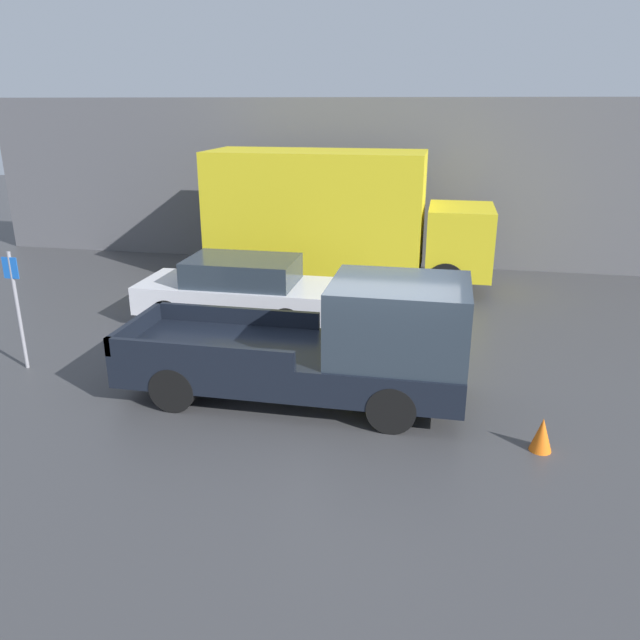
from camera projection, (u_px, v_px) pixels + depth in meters
name	position (u px, v px, depth m)	size (l,w,h in m)	color
ground_plane	(378.00, 405.00, 10.55)	(60.00, 60.00, 0.00)	#3D3D3F
building_wall	(416.00, 185.00, 18.82)	(28.00, 0.15, 4.98)	#56565B
pickup_truck	(332.00, 346.00, 10.41)	(5.78, 2.03, 2.16)	black
car	(239.00, 289.00, 14.34)	(4.48, 1.86, 1.51)	silver
delivery_truck	(336.00, 215.00, 17.08)	(7.67, 2.42, 3.62)	gold
parking_sign	(17.00, 304.00, 11.60)	(0.30, 0.07, 2.28)	gray
traffic_cone	(542.00, 435.00, 9.09)	(0.32, 0.32, 0.52)	orange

